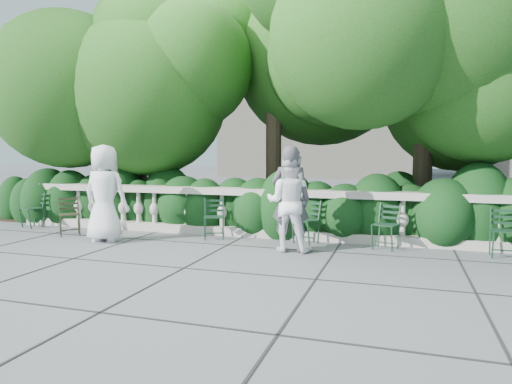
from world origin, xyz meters
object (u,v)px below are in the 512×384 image
(chair_d, at_px, (382,251))
(person_casual_man, at_px, (289,202))
(chair_c, at_px, (301,245))
(chair_weathered, at_px, (71,237))
(person_businessman, at_px, (105,193))
(chair_a, at_px, (27,228))
(person_woman_grey, at_px, (290,199))
(chair_b, at_px, (214,240))
(chair_f, at_px, (504,259))

(chair_d, distance_m, person_casual_man, 1.87)
(chair_c, distance_m, chair_weathered, 4.76)
(person_businessman, xyz_separation_m, person_casual_man, (3.61, 0.26, -0.08))
(chair_a, bearing_deg, chair_c, 16.72)
(chair_a, xyz_separation_m, chair_weathered, (1.69, -0.57, 0.00))
(chair_a, distance_m, chair_weathered, 1.79)
(chair_a, relative_size, person_woman_grey, 0.45)
(chair_c, height_order, chair_weathered, same)
(chair_b, distance_m, chair_d, 3.21)
(person_woman_grey, height_order, person_casual_man, person_woman_grey)
(chair_b, bearing_deg, chair_weathered, 167.81)
(chair_a, height_order, person_casual_man, person_casual_man)
(person_businessman, bearing_deg, person_casual_man, -176.49)
(chair_a, xyz_separation_m, chair_b, (4.68, -0.03, 0.00))
(chair_weathered, bearing_deg, chair_d, -38.08)
(chair_d, bearing_deg, chair_b, -161.00)
(chair_a, relative_size, chair_f, 1.00)
(chair_c, distance_m, person_woman_grey, 1.13)
(chair_c, distance_m, chair_d, 1.48)
(person_woman_grey, bearing_deg, chair_d, -158.50)
(chair_b, distance_m, chair_weathered, 3.03)
(chair_a, xyz_separation_m, chair_c, (6.41, 0.10, 0.00))
(person_businessman, bearing_deg, chair_b, -159.97)
(chair_b, height_order, person_businessman, person_businessman)
(chair_b, bearing_deg, person_businessman, 178.18)
(chair_f, bearing_deg, person_businessman, -172.58)
(person_woman_grey, bearing_deg, chair_b, -14.76)
(chair_b, xyz_separation_m, person_businessman, (-1.97, -0.74, 0.94))
(chair_c, relative_size, person_casual_man, 0.49)
(chair_weathered, xyz_separation_m, person_woman_grey, (4.65, 0.03, 0.93))
(person_woman_grey, relative_size, person_casual_man, 1.08)
(chair_b, relative_size, person_businessman, 0.44)
(chair_c, distance_m, person_businessman, 3.92)
(chair_d, xyz_separation_m, chair_weathered, (-6.19, -0.58, 0.00))
(person_woman_grey, bearing_deg, chair_weathered, 2.53)
(chair_b, height_order, chair_c, same)
(chair_c, distance_m, chair_f, 3.41)
(person_businessman, bearing_deg, chair_a, -16.43)
(chair_b, xyz_separation_m, chair_d, (3.21, 0.04, 0.00))
(chair_f, distance_m, person_casual_man, 3.63)
(chair_weathered, bearing_deg, person_businessman, -54.73)
(chair_b, distance_m, chair_f, 5.14)
(chair_b, bearing_deg, chair_d, -21.74)
(chair_c, height_order, person_woman_grey, person_woman_grey)
(chair_d, bearing_deg, chair_f, 16.12)
(chair_d, bearing_deg, person_businessman, -153.12)
(chair_c, bearing_deg, chair_b, -152.34)
(chair_d, distance_m, person_businessman, 5.33)
(chair_c, relative_size, chair_f, 1.00)
(chair_f, distance_m, chair_weathered, 8.14)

